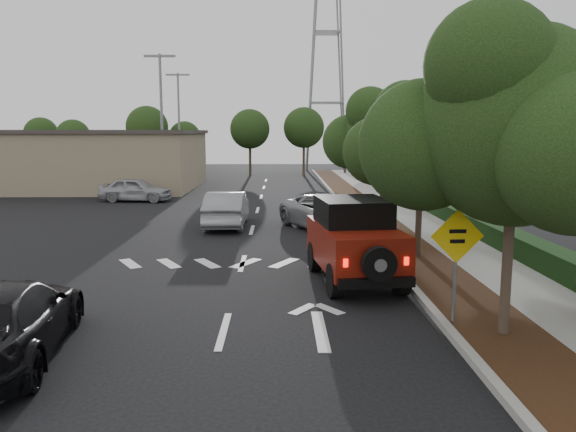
{
  "coord_description": "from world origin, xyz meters",
  "views": [
    {
      "loc": [
        1.17,
        -11.1,
        4.07
      ],
      "look_at": [
        1.38,
        3.0,
        1.95
      ],
      "focal_mm": 35.0,
      "sensor_mm": 36.0,
      "label": 1
    }
  ],
  "objects_px": {
    "silver_suv_ahead": "(329,213)",
    "speed_hump_sign": "(456,250)",
    "black_suv_oncoming": "(2,321)",
    "red_jeep": "(353,239)"
  },
  "relations": [
    {
      "from": "red_jeep",
      "to": "speed_hump_sign",
      "type": "distance_m",
      "value": 4.2
    },
    {
      "from": "red_jeep",
      "to": "speed_hump_sign",
      "type": "xyz_separation_m",
      "value": [
        1.63,
        -3.84,
        0.51
      ]
    },
    {
      "from": "black_suv_oncoming",
      "to": "silver_suv_ahead",
      "type": "bearing_deg",
      "value": -125.56
    },
    {
      "from": "speed_hump_sign",
      "to": "silver_suv_ahead",
      "type": "bearing_deg",
      "value": 93.94
    },
    {
      "from": "red_jeep",
      "to": "black_suv_oncoming",
      "type": "bearing_deg",
      "value": -149.15
    },
    {
      "from": "silver_suv_ahead",
      "to": "speed_hump_sign",
      "type": "bearing_deg",
      "value": -106.93
    },
    {
      "from": "silver_suv_ahead",
      "to": "black_suv_oncoming",
      "type": "bearing_deg",
      "value": -142.24
    },
    {
      "from": "silver_suv_ahead",
      "to": "speed_hump_sign",
      "type": "height_order",
      "value": "speed_hump_sign"
    },
    {
      "from": "red_jeep",
      "to": "speed_hump_sign",
      "type": "bearing_deg",
      "value": -73.93
    },
    {
      "from": "red_jeep",
      "to": "silver_suv_ahead",
      "type": "relative_size",
      "value": 0.87
    }
  ]
}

